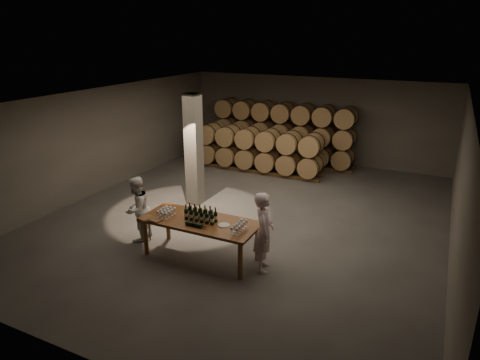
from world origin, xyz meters
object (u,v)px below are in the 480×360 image
at_px(notebook_near, 156,220).
at_px(person_man, 264,232).
at_px(plate, 224,225).
at_px(bottle_cluster, 201,215).
at_px(tasting_table, 200,225).
at_px(person_woman, 137,209).
at_px(stool, 144,222).

bearing_deg(notebook_near, person_man, 21.68).
bearing_deg(person_man, plate, 77.60).
bearing_deg(bottle_cluster, tasting_table, 174.37).
relative_size(tasting_table, person_woman, 1.64).
relative_size(bottle_cluster, plate, 2.88).
bearing_deg(tasting_table, person_man, 5.15).
height_order(plate, person_man, person_man).
relative_size(plate, person_man, 0.15).
xyz_separation_m(bottle_cluster, notebook_near, (-0.88, -0.45, -0.11)).
xyz_separation_m(tasting_table, plate, (0.58, -0.00, 0.11)).
distance_m(notebook_near, person_man, 2.37).
distance_m(tasting_table, person_woman, 1.81).
bearing_deg(bottle_cluster, person_man, 5.30).
xyz_separation_m(notebook_near, stool, (-0.78, 0.55, -0.44)).
bearing_deg(tasting_table, bottle_cluster, -5.63).
distance_m(bottle_cluster, person_woman, 1.85).
height_order(plate, stool, plate).
bearing_deg(plate, notebook_near, -162.74).
xyz_separation_m(bottle_cluster, person_woman, (-1.83, 0.10, -0.23)).
xyz_separation_m(tasting_table, person_woman, (-1.81, 0.10, -0.00)).
distance_m(tasting_table, bottle_cluster, 0.23).
relative_size(stool, person_man, 0.33).
bearing_deg(tasting_table, notebook_near, -152.22).
distance_m(tasting_table, stool, 1.67).
bearing_deg(notebook_near, plate, 24.79).
bearing_deg(bottle_cluster, stool, 176.52).
height_order(tasting_table, notebook_near, notebook_near).
relative_size(plate, stool, 0.44).
distance_m(notebook_near, person_woman, 1.11).
distance_m(stool, person_man, 3.10).
distance_m(bottle_cluster, notebook_near, 0.99).
relative_size(tasting_table, stool, 4.48).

